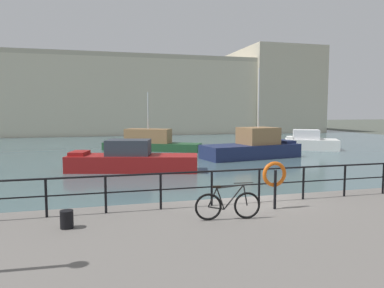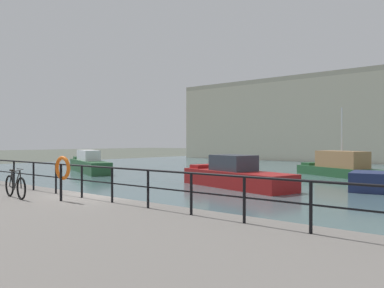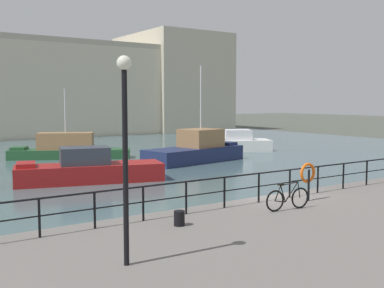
# 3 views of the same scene
# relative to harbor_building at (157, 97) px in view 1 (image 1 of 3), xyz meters

# --- Properties ---
(ground_plane) EXTENTS (240.00, 240.00, 0.00)m
(ground_plane) POSITION_rel_harbor_building_xyz_m (-5.86, -53.12, -6.35)
(ground_plane) COLOR #4C5147
(water_basin) EXTENTS (80.00, 60.00, 0.01)m
(water_basin) POSITION_rel_harbor_building_xyz_m (-5.86, -22.92, -6.35)
(water_basin) COLOR #476066
(water_basin) RESTS_ON ground_plane
(harbor_building) EXTENTS (69.25, 17.30, 15.23)m
(harbor_building) POSITION_rel_harbor_building_xyz_m (0.00, 0.00, 0.00)
(harbor_building) COLOR beige
(harbor_building) RESTS_ON ground_plane
(moored_green_narrowboat) EXTENTS (5.84, 4.95, 1.99)m
(moored_green_narrowboat) POSITION_rel_harbor_building_xyz_m (10.22, -32.08, -5.57)
(moored_green_narrowboat) COLOR white
(moored_green_narrowboat) RESTS_ON water_basin
(moored_white_yacht) EXTENTS (9.55, 6.37, 5.73)m
(moored_white_yacht) POSITION_rel_harbor_building_xyz_m (-5.56, -28.85, -5.52)
(moored_white_yacht) COLOR #23512D
(moored_white_yacht) RESTS_ON water_basin
(moored_blue_motorboat) EXTENTS (8.64, 4.43, 7.41)m
(moored_blue_motorboat) POSITION_rel_harbor_building_xyz_m (2.02, -36.45, -5.44)
(moored_blue_motorboat) COLOR navy
(moored_blue_motorboat) RESTS_ON water_basin
(moored_small_launch) EXTENTS (8.70, 4.52, 2.05)m
(moored_small_launch) POSITION_rel_harbor_building_xyz_m (-8.42, -40.56, -5.61)
(moored_small_launch) COLOR maroon
(moored_small_launch) RESTS_ON water_basin
(quay_railing) EXTENTS (21.94, 0.07, 1.08)m
(quay_railing) POSITION_rel_harbor_building_xyz_m (-5.67, -53.87, -4.54)
(quay_railing) COLOR black
(quay_railing) RESTS_ON quay_promenade
(parked_bicycle) EXTENTS (1.77, 0.27, 0.98)m
(parked_bicycle) POSITION_rel_harbor_building_xyz_m (-7.25, -55.32, -4.89)
(parked_bicycle) COLOR black
(parked_bicycle) RESTS_ON quay_promenade
(mooring_bollard) EXTENTS (0.32, 0.32, 0.44)m
(mooring_bollard) POSITION_rel_harbor_building_xyz_m (-11.31, -54.97, -5.06)
(mooring_bollard) COLOR black
(mooring_bollard) RESTS_ON quay_promenade
(life_ring_stand) EXTENTS (0.75, 0.16, 1.40)m
(life_ring_stand) POSITION_rel_harbor_building_xyz_m (-5.56, -54.65, -4.30)
(life_ring_stand) COLOR black
(life_ring_stand) RESTS_ON quay_promenade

